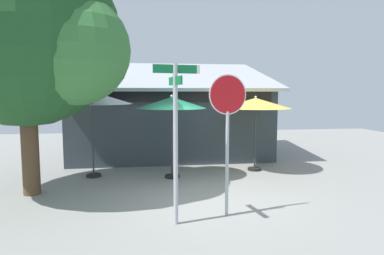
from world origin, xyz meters
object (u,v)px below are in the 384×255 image
patio_umbrella_ivory_left (91,98)px  stop_sign (228,117)px  street_sign_post (176,128)px  shade_tree (32,36)px  patio_umbrella_forest_green_center (172,104)px  patio_umbrella_mustard_right (256,104)px

patio_umbrella_ivory_left → stop_sign: bearing=-48.9°
street_sign_post → shade_tree: 4.50m
stop_sign → patio_umbrella_forest_green_center: bearing=104.9°
patio_umbrella_mustard_right → shade_tree: (-6.25, -1.84, 1.73)m
patio_umbrella_forest_green_center → patio_umbrella_mustard_right: patio_umbrella_forest_green_center is taller
stop_sign → shade_tree: (-4.34, 2.04, 1.86)m
street_sign_post → stop_sign: size_ratio=1.06×
patio_umbrella_mustard_right → street_sign_post: bearing=-125.6°
street_sign_post → stop_sign: 1.15m
street_sign_post → patio_umbrella_mustard_right: size_ratio=1.26×
stop_sign → shade_tree: shade_tree is taller
patio_umbrella_ivory_left → shade_tree: size_ratio=0.42×
street_sign_post → patio_umbrella_ivory_left: bearing=118.1°
street_sign_post → patio_umbrella_forest_green_center: (0.22, 3.61, 0.35)m
patio_umbrella_mustard_right → patio_umbrella_ivory_left: bearing=-178.3°
street_sign_post → stop_sign: bearing=16.1°
patio_umbrella_forest_green_center → stop_sign: bearing=-75.1°
street_sign_post → patio_umbrella_ivory_left: size_ratio=1.16×
patio_umbrella_ivory_left → shade_tree: 2.53m
patio_umbrella_ivory_left → patio_umbrella_forest_green_center: (2.38, -0.43, -0.15)m
patio_umbrella_ivory_left → patio_umbrella_mustard_right: 5.17m
patio_umbrella_forest_green_center → patio_umbrella_mustard_right: bearing=11.8°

